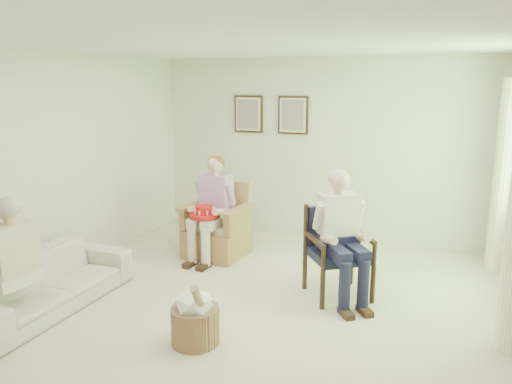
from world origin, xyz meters
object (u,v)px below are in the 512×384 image
(wicker_armchair, at_px, (218,233))
(person_dark, at_px, (338,227))
(wood_armchair, at_px, (340,248))
(sofa, at_px, (47,282))
(red_hat, at_px, (204,213))
(hatbox, at_px, (195,317))
(person_wicker, at_px, (213,201))
(person_sofa, at_px, (7,257))

(wicker_armchair, bearing_deg, person_dark, -19.16)
(wicker_armchair, xyz_separation_m, wood_armchair, (1.77, -0.61, 0.21))
(sofa, xyz_separation_m, person_dark, (2.66, 1.32, 0.51))
(wicker_armchair, relative_size, sofa, 0.51)
(red_hat, bearing_deg, hatbox, -64.85)
(sofa, relative_size, red_hat, 5.15)
(hatbox, bearing_deg, person_wicker, 112.36)
(person_dark, bearing_deg, sofa, 170.12)
(person_dark, xyz_separation_m, red_hat, (-1.79, 0.43, -0.13))
(hatbox, bearing_deg, wood_armchair, 58.61)
(wicker_armchair, relative_size, person_sofa, 0.78)
(sofa, distance_m, person_sofa, 0.60)
(wood_armchair, bearing_deg, red_hat, 134.91)
(wood_armchair, height_order, person_wicker, person_wicker)
(red_hat, height_order, hatbox, red_hat)
(wicker_armchair, distance_m, wood_armchair, 1.88)
(wood_armchair, bearing_deg, person_sofa, 179.33)
(wicker_armchair, xyz_separation_m, person_dark, (1.77, -0.77, 0.48))
(wicker_armchair, bearing_deg, red_hat, -89.00)
(sofa, bearing_deg, person_dark, -63.64)
(wood_armchair, height_order, red_hat, wood_armchair)
(wicker_armchair, height_order, wood_armchair, wicker_armchair)
(person_dark, height_order, red_hat, person_dark)
(person_sofa, relative_size, hatbox, 1.96)
(person_wicker, bearing_deg, red_hat, -91.07)
(person_sofa, height_order, hatbox, person_sofa)
(wicker_armchair, bearing_deg, wood_armchair, -14.77)
(wicker_armchair, xyz_separation_m, hatbox, (0.83, -2.15, -0.06))
(person_sofa, bearing_deg, sofa, -172.68)
(person_sofa, bearing_deg, person_wicker, 166.74)
(wood_armchair, relative_size, person_dark, 0.70)
(wood_armchair, distance_m, person_sofa, 3.28)
(wicker_armchair, bearing_deg, person_wicker, -85.60)
(sofa, height_order, hatbox, hatbox)
(hatbox, bearing_deg, red_hat, 115.15)
(sofa, bearing_deg, red_hat, -26.59)
(person_dark, height_order, hatbox, person_dark)
(person_wicker, relative_size, hatbox, 2.10)
(person_wicker, distance_m, person_dark, 1.88)
(wood_armchair, height_order, sofa, wood_armchair)
(person_wicker, height_order, hatbox, person_wicker)
(sofa, bearing_deg, wood_armchair, -61.01)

